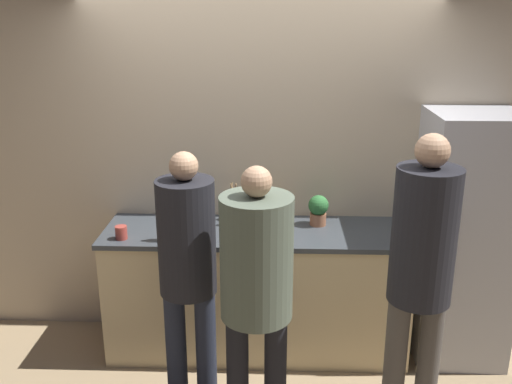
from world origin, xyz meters
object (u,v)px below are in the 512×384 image
Objects in this scene: person_right at (421,263)px; cup_red at (121,233)px; utensil_crock at (234,211)px; bottle_green at (239,213)px; person_left at (188,262)px; potted_plant at (318,209)px; person_center at (256,279)px; refrigerator at (464,239)px; bottle_clear at (165,228)px; fruit_bowl at (269,217)px.

cup_red is at bearing 160.68° from person_right.
utensil_crock reaches higher than bottle_green.
person_left is 1.13m from potted_plant.
person_left is 7.54× the size of potted_plant.
bottle_green is at bearing -67.15° from utensil_crock.
person_center is 18.23× the size of cup_red.
refrigerator is 1.07× the size of person_left.
bottle_green is 0.57m from bottle_clear.
bottle_clear is (-0.22, 0.44, 0.04)m from person_left.
person_left is at bearing -63.42° from bottle_clear.
person_right is 1.53m from utensil_crock.
fruit_bowl is (0.05, 1.07, -0.04)m from person_center.
potted_plant is at bearing 173.91° from refrigerator.
cup_red is 1.39m from potted_plant.
bottle_green is 0.84m from cup_red.
person_left reaches higher than cup_red.
cup_red is at bearing 176.11° from bottle_clear.
refrigerator is 7.75× the size of bottle_clear.
person_left is at bearing 148.01° from person_center.
person_right is 8.25× the size of potted_plant.
utensil_crock is 1.22× the size of bottle_clear.
person_right is 7.55× the size of bottle_green.
potted_plant is (0.62, -0.08, 0.05)m from utensil_crock.
person_center is at bearing -175.60° from person_right.
bottle_green is at bearing 177.17° from refrigerator.
cup_red is (-0.30, 0.02, -0.05)m from bottle_clear.
person_center is at bearing -31.99° from person_left.
person_right reaches higher than refrigerator.
refrigerator is at bearing -6.09° from potted_plant.
bottle_clear is (-0.69, -0.37, 0.05)m from fruit_bowl.
bottle_clear is 0.31m from cup_red.
potted_plant reaches higher than fruit_bowl.
person_left is at bearing -41.19° from cup_red.
person_right is (-0.52, -0.85, 0.20)m from refrigerator.
refrigerator reaches higher than bottle_green.
refrigerator reaches higher than bottle_clear.
cup_red is (-0.99, -0.35, 0.00)m from fruit_bowl.
potted_plant is at bearing 3.08° from bottle_green.
bottle_green is 2.65× the size of cup_red.
person_right is at bearing -62.46° from potted_plant.
potted_plant is (0.83, 0.77, 0.07)m from person_left.
refrigerator reaches higher than potted_plant.
person_left is 0.78m from bottle_green.
potted_plant is at bearing 42.73° from person_left.
person_right is at bearing -19.32° from cup_red.
potted_plant is at bearing -7.84° from utensil_crock.
potted_plant is (1.05, 0.33, 0.03)m from bottle_clear.
utensil_crock reaches higher than fruit_bowl.
person_left is at bearing -104.17° from utensil_crock.
bottle_green reaches higher than potted_plant.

